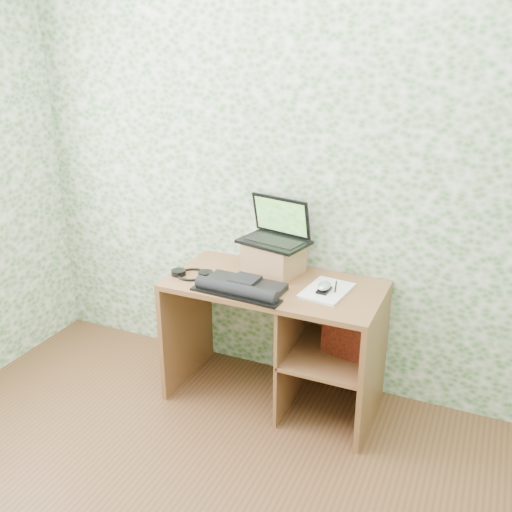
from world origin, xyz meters
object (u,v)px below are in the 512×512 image
at_px(laptop, 277,231).
at_px(keyboard, 241,287).
at_px(riser, 274,258).
at_px(desk, 289,326).
at_px(notepad, 327,291).

distance_m(laptop, keyboard, 0.42).
bearing_deg(riser, laptop, 90.00).
xyz_separation_m(desk, keyboard, (-0.21, -0.20, 0.29)).
bearing_deg(laptop, riser, -77.30).
bearing_deg(desk, riser, 141.22).
bearing_deg(notepad, keyboard, -150.63).
height_order(desk, notepad, notepad).
distance_m(laptop, notepad, 0.47).
relative_size(desk, riser, 4.02).
height_order(laptop, notepad, laptop).
distance_m(desk, notepad, 0.36).
xyz_separation_m(desk, riser, (-0.14, 0.12, 0.36)).
bearing_deg(desk, keyboard, -135.84).
distance_m(desk, keyboard, 0.41).
height_order(riser, laptop, laptop).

